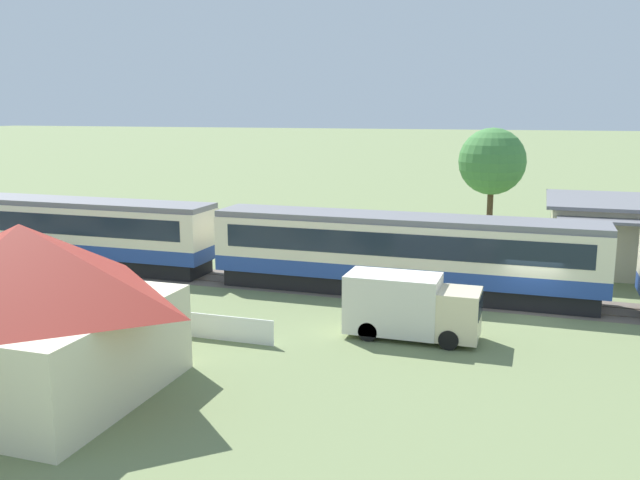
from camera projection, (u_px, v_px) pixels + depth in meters
name	position (u px, v px, depth m)	size (l,w,h in m)	color
ground_plane	(531.00, 314.00, 31.33)	(600.00, 600.00, 0.00)	#707F51
passenger_train	(222.00, 239.00, 37.38)	(82.36, 3.17, 4.06)	#234293
railway_track	(355.00, 290.00, 35.46)	(139.70, 3.60, 0.04)	#665B51
station_building	(633.00, 234.00, 39.88)	(9.97, 9.91, 4.09)	beige
cottage_red_roof_3	(26.00, 307.00, 22.04)	(8.58, 7.98, 5.71)	beige
delivery_truck_cream	(409.00, 306.00, 27.78)	(5.46, 2.10, 2.64)	beige
yard_tree_0	(492.00, 162.00, 47.22)	(4.67, 4.67, 8.07)	#4C3823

